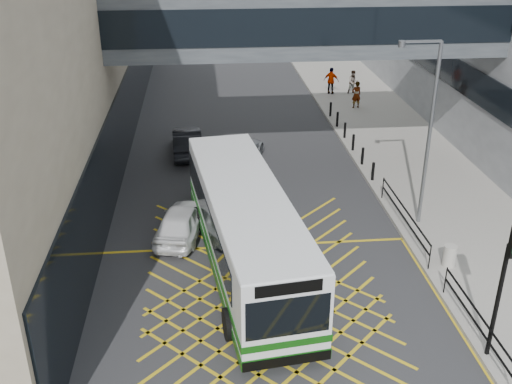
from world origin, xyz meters
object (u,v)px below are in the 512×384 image
object	(u,v)px
traffic_light	(506,274)
pedestrian_c	(331,81)
car_silver	(237,150)
bus	(245,226)
street_lamp	(427,124)
pedestrian_a	(356,95)
car_white	(181,221)
litter_bin	(450,256)
car_dark	(187,141)
pedestrian_b	(353,82)

from	to	relation	value
traffic_light	pedestrian_c	xyz separation A→B (m)	(1.06, 27.83, -1.94)
car_silver	bus	bearing A→B (deg)	111.43
street_lamp	pedestrian_c	bearing A→B (deg)	88.26
traffic_light	pedestrian_a	size ratio (longest dim) A/B	2.50
car_silver	street_lamp	xyz separation A→B (m)	(6.97, -7.60, 3.78)
car_white	traffic_light	world-z (taller)	traffic_light
litter_bin	pedestrian_a	xyz separation A→B (m)	(1.32, 19.46, 0.47)
pedestrian_a	pedestrian_c	world-z (taller)	pedestrian_c
car_silver	pedestrian_c	distance (m)	13.99
bus	street_lamp	bearing A→B (deg)	12.53
car_dark	car_white	bearing A→B (deg)	86.57
street_lamp	pedestrian_b	xyz separation A→B (m)	(2.05, 19.33, -3.49)
traffic_light	litter_bin	size ratio (longest dim) A/B	5.33
litter_bin	pedestrian_c	world-z (taller)	pedestrian_c
pedestrian_c	bus	bearing A→B (deg)	97.84
litter_bin	pedestrian_b	distance (m)	22.89
litter_bin	car_white	bearing A→B (deg)	160.83
car_white	pedestrian_a	size ratio (longest dim) A/B	2.45
street_lamp	pedestrian_a	bearing A→B (deg)	84.55
bus	pedestrian_c	size ratio (longest dim) A/B	6.33
traffic_light	street_lamp	xyz separation A→B (m)	(0.59, 8.39, 1.44)
street_lamp	pedestrian_a	distance (m)	16.42
car_silver	litter_bin	xyz separation A→B (m)	(7.08, -11.06, -0.11)
litter_bin	pedestrian_c	distance (m)	22.91
pedestrian_b	pedestrian_a	bearing A→B (deg)	-102.67
car_dark	litter_bin	bearing A→B (deg)	125.00
car_white	car_dark	world-z (taller)	car_dark
car_dark	pedestrian_c	bearing A→B (deg)	-137.00
car_silver	traffic_light	distance (m)	17.37
pedestrian_c	car_dark	bearing A→B (deg)	72.95
car_silver	traffic_light	world-z (taller)	traffic_light
pedestrian_a	pedestrian_b	xyz separation A→B (m)	(0.62, 3.34, -0.06)
car_silver	street_lamp	bearing A→B (deg)	156.10
car_white	car_dark	xyz separation A→B (m)	(0.13, 9.19, 0.03)
litter_bin	pedestrian_a	distance (m)	19.51
bus	litter_bin	size ratio (longest dim) A/B	14.19
street_lamp	pedestrian_c	distance (m)	19.74
bus	car_silver	bearing A→B (deg)	80.62
pedestrian_a	pedestrian_b	world-z (taller)	pedestrian_a
bus	car_white	bearing A→B (deg)	125.30
street_lamp	pedestrian_b	world-z (taller)	street_lamp
car_silver	pedestrian_c	xyz separation A→B (m)	(7.44, 11.84, 0.40)
bus	traffic_light	world-z (taller)	traffic_light
pedestrian_a	litter_bin	bearing A→B (deg)	75.06
car_silver	litter_bin	bearing A→B (deg)	146.17
car_dark	traffic_light	distance (m)	19.85
bus	car_white	distance (m)	3.68
car_silver	litter_bin	size ratio (longest dim) A/B	5.34
pedestrian_a	car_dark	bearing A→B (deg)	20.77
bus	car_silver	size ratio (longest dim) A/B	2.65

